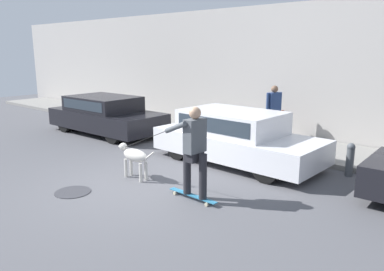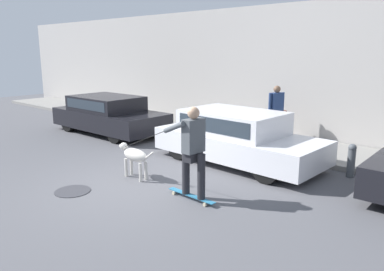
{
  "view_description": "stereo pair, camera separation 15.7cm",
  "coord_description": "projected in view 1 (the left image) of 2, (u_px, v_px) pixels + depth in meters",
  "views": [
    {
      "loc": [
        5.62,
        -4.92,
        2.76
      ],
      "look_at": [
        0.42,
        1.16,
        0.95
      ],
      "focal_mm": 35.0,
      "sensor_mm": 36.0,
      "label": 1
    },
    {
      "loc": [
        5.74,
        -4.81,
        2.76
      ],
      "look_at": [
        0.42,
        1.16,
        0.95
      ],
      "focal_mm": 35.0,
      "sensor_mm": 36.0,
      "label": 2
    }
  ],
  "objects": [
    {
      "name": "skateboarder",
      "position": [
        194.0,
        148.0,
        6.88
      ],
      "size": [
        2.71,
        0.61,
        1.79
      ],
      "rotation": [
        0.0,
        0.0,
        3.11
      ],
      "color": "beige",
      "rests_on": "ground_plane"
    },
    {
      "name": "manhole_cover",
      "position": [
        73.0,
        192.0,
        7.48
      ],
      "size": [
        0.71,
        0.71,
        0.01
      ],
      "color": "#38383D",
      "rests_on": "ground_plane"
    },
    {
      "name": "parked_car_1",
      "position": [
        236.0,
        137.0,
        9.36
      ],
      "size": [
        4.31,
        1.94,
        1.31
      ],
      "rotation": [
        0.0,
        0.0,
        -0.03
      ],
      "color": "black",
      "rests_on": "ground_plane"
    },
    {
      "name": "parked_car_0",
      "position": [
        106.0,
        115.0,
        12.73
      ],
      "size": [
        4.27,
        1.91,
        1.26
      ],
      "rotation": [
        0.0,
        0.0,
        0.01
      ],
      "color": "black",
      "rests_on": "ground_plane"
    },
    {
      "name": "dog",
      "position": [
        134.0,
        156.0,
        8.19
      ],
      "size": [
        1.16,
        0.29,
        0.75
      ],
      "rotation": [
        0.0,
        0.0,
        3.12
      ],
      "color": "beige",
      "rests_on": "ground_plane"
    },
    {
      "name": "pedestrian_with_bag",
      "position": [
        274.0,
        110.0,
        11.34
      ],
      "size": [
        0.34,
        0.68,
        1.62
      ],
      "rotation": [
        0.0,
        0.0,
        -0.32
      ],
      "color": "brown",
      "rests_on": "sidewalk_curb"
    },
    {
      "name": "ground_plane",
      "position": [
        141.0,
        186.0,
        7.82
      ],
      "size": [
        36.0,
        36.0,
        0.0
      ],
      "primitive_type": "plane",
      "color": "#545459"
    },
    {
      "name": "back_wall",
      "position": [
        285.0,
        72.0,
        11.97
      ],
      "size": [
        32.0,
        0.3,
        4.2
      ],
      "color": "#B2ADA8",
      "rests_on": "ground_plane"
    },
    {
      "name": "sidewalk_curb",
      "position": [
        261.0,
        141.0,
        11.44
      ],
      "size": [
        30.0,
        2.32,
        0.13
      ],
      "color": "gray",
      "rests_on": "ground_plane"
    },
    {
      "name": "fire_hydrant",
      "position": [
        350.0,
        159.0,
        8.37
      ],
      "size": [
        0.18,
        0.18,
        0.76
      ],
      "color": "#4C5156",
      "rests_on": "ground_plane"
    }
  ]
}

